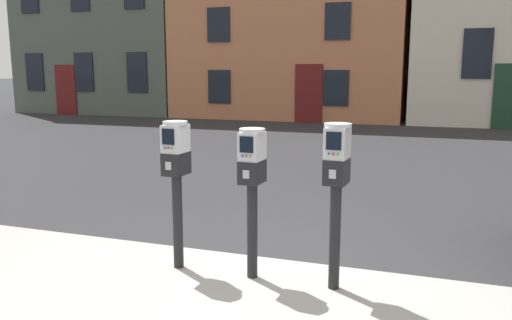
{
  "coord_description": "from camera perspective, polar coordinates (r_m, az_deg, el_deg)",
  "views": [
    {
      "loc": [
        1.38,
        -4.32,
        1.93
      ],
      "look_at": [
        -0.03,
        -0.19,
        1.16
      ],
      "focal_mm": 36.38,
      "sensor_mm": 36.0,
      "label": 1
    }
  ],
  "objects": [
    {
      "name": "ground_plane",
      "position": [
        4.93,
        1.08,
        -13.03
      ],
      "size": [
        160.0,
        160.0,
        0.0
      ],
      "primitive_type": "plane",
      "color": "#28282B"
    },
    {
      "name": "townhouse_cream_stone",
      "position": [
        22.32,
        4.57,
        16.81
      ],
      "size": [
        8.95,
        6.18,
        9.17
      ],
      "color": "#B7704C",
      "rests_on": "ground_plane"
    },
    {
      "name": "parking_meter_twin_adjacent",
      "position": [
        4.37,
        -0.43,
        -1.78
      ],
      "size": [
        0.23,
        0.26,
        1.3
      ],
      "rotation": [
        0.0,
        0.0,
        -1.65
      ],
      "color": "black",
      "rests_on": "sidewalk_slab"
    },
    {
      "name": "parking_meter_end_of_row",
      "position": [
        4.18,
        8.84,
        -1.79
      ],
      "size": [
        0.23,
        0.26,
        1.37
      ],
      "rotation": [
        0.0,
        0.0,
        -1.65
      ],
      "color": "black",
      "rests_on": "sidewalk_slab"
    },
    {
      "name": "townhouse_orange_brick",
      "position": [
        25.81,
        -14.41,
        16.28
      ],
      "size": [
        7.6,
        6.37,
        9.78
      ],
      "color": "#4C564C",
      "rests_on": "ground_plane"
    },
    {
      "name": "parking_meter_near_kerb",
      "position": [
        4.64,
        -8.77,
        -0.87
      ],
      "size": [
        0.23,
        0.26,
        1.34
      ],
      "rotation": [
        0.0,
        0.0,
        -1.65
      ],
      "color": "black",
      "rests_on": "sidewalk_slab"
    }
  ]
}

